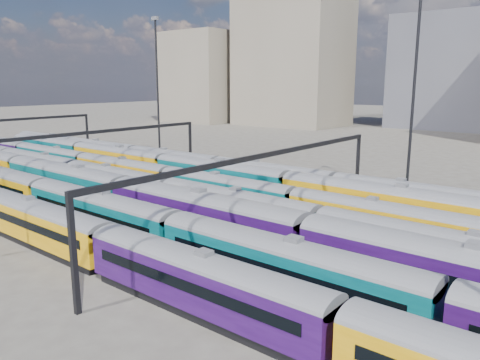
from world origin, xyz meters
The scene contains 12 objects.
ground centered at (0.00, 0.00, 0.00)m, with size 500.00×500.00×0.00m, color #433E39.
rake_0 centered at (-3.57, -15.00, 2.51)m, with size 97.19×2.85×4.79m.
rake_1 centered at (-12.36, -10.00, 2.68)m, with size 124.43×3.03×5.11m.
rake_2 centered at (-4.93, -5.00, 2.93)m, with size 135.55×3.30×5.58m.
rake_3 centered at (-3.25, 0.00, 2.47)m, with size 114.86×2.80×4.71m.
rake_4 centered at (-8.93, 5.00, 2.45)m, with size 113.78×2.78×4.66m.
rake_5 centered at (-4.63, 10.00, 2.75)m, with size 106.11×3.11×5.24m.
rake_6 centered at (-19.06, 15.00, 2.44)m, with size 94.47×2.77×4.65m.
gantry_1 centered at (-20.00, 0.00, 6.79)m, with size 0.35×40.35×8.03m.
gantry_2 centered at (10.00, 0.00, 6.79)m, with size 0.35×40.35×8.03m.
mast_1 centered at (-30.00, 22.00, 13.97)m, with size 1.40×0.50×25.60m.
mast_3 centered at (15.00, 24.00, 13.97)m, with size 1.40×0.50×25.60m.
Camera 1 is at (35.34, -34.69, 14.47)m, focal length 35.00 mm.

